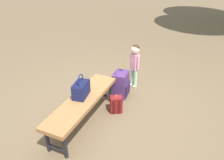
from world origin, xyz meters
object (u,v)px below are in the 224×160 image
object	(u,v)px
child_standing	(135,59)
backpack_small	(116,103)
backpack_large	(121,83)
park_bench	(83,102)
handbag	(81,89)

from	to	relation	value
child_standing	backpack_small	bearing A→B (deg)	-167.34
backpack_large	backpack_small	distance (m)	0.52
child_standing	backpack_small	size ratio (longest dim) A/B	2.62
park_bench	backpack_small	bearing A→B (deg)	-24.50
child_standing	handbag	bearing A→B (deg)	175.93
backpack_small	child_standing	bearing A→B (deg)	12.66
backpack_large	backpack_small	world-z (taller)	backpack_large
child_standing	backpack_large	world-z (taller)	child_standing
backpack_large	child_standing	bearing A→B (deg)	-0.85
child_standing	backpack_large	xyz separation A→B (m)	(-0.46, 0.01, -0.31)
backpack_large	backpack_small	xyz separation A→B (m)	(-0.46, -0.21, -0.11)
park_bench	child_standing	xyz separation A→B (m)	(1.45, -0.03, 0.19)
handbag	backpack_large	world-z (taller)	handbag
park_bench	handbag	distance (m)	0.20
park_bench	backpack_large	bearing A→B (deg)	-1.59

